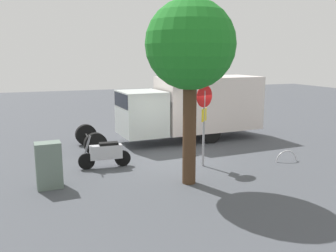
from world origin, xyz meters
TOP-DOWN VIEW (x-y plane):
  - ground_plane at (0.00, 0.00)m, footprint 60.00×60.00m
  - box_truck_near at (-2.07, -2.90)m, footprint 8.48×2.68m
  - motorcycle at (2.40, 0.03)m, footprint 1.81×0.55m
  - stop_sign at (-0.84, 1.04)m, footprint 0.71×0.33m
  - street_tree at (0.32, 2.45)m, footprint 2.60×2.60m
  - utility_cabinet at (4.32, 1.41)m, footprint 0.75×0.56m
  - bike_rack_hoop at (-3.97, 1.59)m, footprint 0.85×0.15m

SIDE VIEW (x-z plane):
  - ground_plane at x=0.00m, z-range 0.00..0.00m
  - bike_rack_hoop at x=-3.97m, z-range -0.43..0.43m
  - motorcycle at x=2.40m, z-range -0.08..1.12m
  - utility_cabinet at x=4.32m, z-range 0.00..1.37m
  - box_truck_near at x=-2.07m, z-range 0.16..3.05m
  - stop_sign at x=-0.84m, z-range 0.47..3.32m
  - street_tree at x=0.32m, z-range 1.35..6.79m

